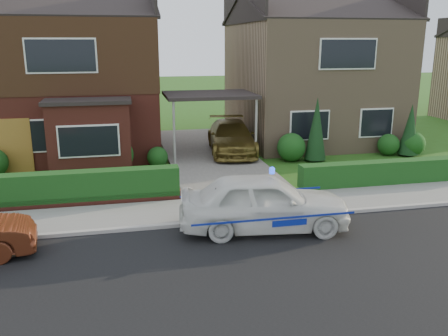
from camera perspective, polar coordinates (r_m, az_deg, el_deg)
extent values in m
plane|color=#295015|center=(10.95, 9.17, -11.96)|extent=(120.00, 120.00, 0.00)
cube|color=black|center=(10.95, 9.17, -11.96)|extent=(60.00, 6.00, 0.02)
cube|color=#9E9993|center=(13.56, 4.51, -6.08)|extent=(60.00, 0.16, 0.12)
cube|color=slate|center=(14.51, 3.32, -4.66)|extent=(60.00, 2.00, 0.10)
cube|color=#666059|center=(20.96, -1.72, 1.59)|extent=(3.80, 12.00, 0.12)
cube|color=maroon|center=(23.23, -17.61, 9.33)|extent=(7.20, 8.00, 5.80)
cube|color=white|center=(19.69, -22.84, 3.52)|extent=(1.80, 0.08, 1.30)
cube|color=white|center=(19.35, -13.58, 4.10)|extent=(1.60, 0.08, 1.30)
cube|color=white|center=(19.14, -19.00, 12.66)|extent=(2.60, 0.08, 1.30)
cube|color=black|center=(23.14, -17.90, 12.90)|extent=(7.26, 8.06, 2.90)
cube|color=maroon|center=(18.73, -15.80, 3.44)|extent=(3.00, 1.40, 2.70)
cube|color=black|center=(18.51, -16.12, 7.75)|extent=(3.20, 1.60, 0.14)
cube|color=#96775C|center=(25.01, 10.30, 10.15)|extent=(7.20, 8.00, 5.80)
cube|color=white|center=(20.91, 10.25, 5.08)|extent=(1.80, 0.08, 1.30)
cube|color=white|center=(22.30, 17.83, 5.21)|extent=(1.60, 0.08, 1.30)
cube|color=white|center=(21.27, 14.69, 13.13)|extent=(2.60, 0.08, 1.30)
cube|color=black|center=(20.51, -1.78, 8.79)|extent=(3.80, 3.00, 0.14)
cylinder|color=gray|center=(19.09, -6.01, 4.14)|extent=(0.10, 0.10, 2.70)
cylinder|color=gray|center=(19.74, 3.87, 4.55)|extent=(0.10, 0.10, 2.70)
cube|color=olive|center=(19.92, -25.18, 2.36)|extent=(2.20, 0.10, 2.10)
cube|color=maroon|center=(15.25, -19.53, -4.02)|extent=(7.70, 0.25, 0.36)
cube|color=#123814|center=(15.45, -19.40, -4.47)|extent=(7.50, 0.55, 0.90)
cube|color=#123814|center=(17.94, 20.35, -1.88)|extent=(7.50, 0.55, 0.80)
sphere|color=#123814|center=(18.84, -12.82, 1.55)|extent=(1.32, 1.32, 1.32)
sphere|color=#123814|center=(19.23, -8.01, 1.32)|extent=(0.84, 0.84, 0.84)
sphere|color=#123814|center=(20.17, 8.10, 2.48)|extent=(1.20, 1.20, 1.20)
sphere|color=#123814|center=(22.28, 19.18, 2.67)|extent=(0.96, 0.96, 0.96)
sphere|color=#123814|center=(22.55, 21.76, 2.73)|extent=(1.08, 1.08, 1.08)
cone|color=black|center=(20.21, 11.03, 4.41)|extent=(0.90, 0.90, 2.60)
cone|color=black|center=(22.34, 21.47, 4.12)|extent=(0.90, 0.90, 2.20)
imported|color=silver|center=(12.69, 4.82, -4.18)|extent=(2.34, 4.69, 1.54)
sphere|color=#193FF2|center=(12.51, 5.89, -0.43)|extent=(0.17, 0.17, 0.17)
cube|color=navy|center=(11.90, 6.10, -5.87)|extent=(4.15, 0.02, 0.05)
cube|color=navy|center=(13.54, 3.69, -3.19)|extent=(4.15, 0.01, 0.05)
ellipsoid|color=black|center=(12.21, -0.70, -3.46)|extent=(0.22, 0.17, 0.21)
sphere|color=white|center=(12.16, -0.57, -3.59)|extent=(0.11, 0.11, 0.11)
sphere|color=black|center=(12.15, -0.59, -2.86)|extent=(0.13, 0.13, 0.13)
cone|color=black|center=(12.13, -0.81, -2.56)|extent=(0.04, 0.04, 0.05)
cone|color=black|center=(12.15, -0.39, -2.54)|extent=(0.04, 0.04, 0.05)
imported|color=brown|center=(21.09, 0.89, 3.76)|extent=(2.46, 4.92, 1.37)
imported|color=gray|center=(16.96, -20.04, -1.57)|extent=(0.42, 0.33, 0.70)
imported|color=gray|center=(18.61, -13.67, 0.55)|extent=(0.58, 0.56, 0.83)
imported|color=gray|center=(15.97, -7.40, -1.62)|extent=(0.55, 0.55, 0.78)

